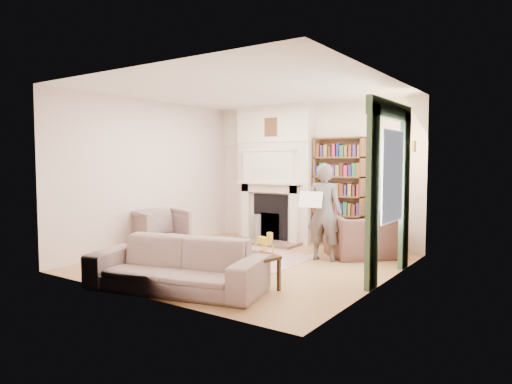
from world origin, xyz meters
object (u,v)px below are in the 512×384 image
Objects in this scene: sofa at (176,265)px; coffee_table at (251,272)px; armchair_left at (160,231)px; paraffin_heater at (258,227)px; bookcase at (339,186)px; man_reading at (324,212)px; rocking_horse at (264,243)px; armchair_reading at (363,236)px.

sofa is 0.97m from coffee_table.
armchair_left is 1.58× the size of paraffin_heater.
man_reading is at bearing -76.67° from bookcase.
armchair_left reaches higher than sofa.
man_reading reaches higher than coffee_table.
paraffin_heater is 1.12× the size of rocking_horse.
armchair_left reaches higher than armchair_reading.
coffee_table is (2.69, -0.98, -0.17)m from armchair_left.
armchair_reading is at bearing -41.44° from armchair_left.
bookcase is 4.03m from sofa.
rocking_horse is at bearing -16.49° from armchair_reading.
man_reading is at bearing -26.63° from paraffin_heater.
man_reading is 2.16m from coffee_table.
armchair_left reaches higher than paraffin_heater.
man_reading is at bearing -47.64° from armchair_left.
bookcase is 1.96m from paraffin_heater.
coffee_table is (0.25, -3.31, -0.95)m from bookcase.
armchair_left is 2.23m from paraffin_heater.
sofa is 3.26× the size of coffee_table.
bookcase reaches higher than armchair_left.
bookcase is at bearing 68.40° from sofa.
paraffin_heater reaches higher than coffee_table.
armchair_left is at bearing -108.66° from paraffin_heater.
bookcase reaches higher than rocking_horse.
paraffin_heater is at bearing -55.44° from armchair_reading.
bookcase is at bearing -86.41° from armchair_reading.
armchair_reading is 0.69× the size of man_reading.
coffee_table is at bearing -57.30° from paraffin_heater.
paraffin_heater is (-1.23, 3.69, -0.06)m from sofa.
rocking_horse is (-1.04, -0.24, -0.60)m from man_reading.
rocking_horse is at bearing 2.74° from man_reading.
armchair_reading is at bearing -40.47° from bookcase.
bookcase reaches higher than sofa.
man_reading is at bearing 59.23° from sofa.
man_reading is 2.32m from paraffin_heater.
sofa is 2.84m from man_reading.
man_reading is (0.29, -1.23, -0.36)m from bookcase.
bookcase is 1.64× the size of armchair_reading.
sofa is at bearing -97.23° from bookcase.
bookcase is 0.81× the size of sofa.
bookcase is 3.77× the size of rocking_horse.
armchair_reading is 3.61m from armchair_left.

